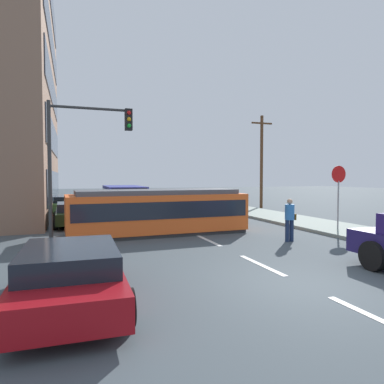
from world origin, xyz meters
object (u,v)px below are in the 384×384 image
city_bus (124,197)px  parked_sedan_far (63,204)px  parked_sedan_mid (75,213)px  utility_pole_mid (262,160)px  streetcar_tram (158,211)px  pedestrian_crossing (290,217)px  stop_sign (339,184)px  parked_sedan_near (71,274)px  traffic_light_mast (83,145)px

city_bus → parked_sedan_far: (-4.08, 0.83, -0.44)m
parked_sedan_mid → utility_pole_mid: bearing=20.9°
streetcar_tram → parked_sedan_mid: (-3.43, 3.96, -0.39)m
parked_sedan_mid → city_bus: bearing=60.3°
pedestrian_crossing → parked_sedan_far: (-8.56, 14.19, -0.32)m
city_bus → parked_sedan_far: 4.18m
utility_pole_mid → stop_sign: bearing=-104.1°
parked_sedan_mid → parked_sedan_far: bearing=96.2°
city_bus → pedestrian_crossing: 14.09m
city_bus → stop_sign: (7.93, -12.14, 1.13)m
city_bus → parked_sedan_far: bearing=168.4°
utility_pole_mid → parked_sedan_near: bearing=-130.0°
city_bus → stop_sign: size_ratio=1.93×
streetcar_tram → traffic_light_mast: size_ratio=1.47×
parked_sedan_mid → utility_pole_mid: size_ratio=0.58×
streetcar_tram → stop_sign: (7.85, -2.30, 1.18)m
streetcar_tram → pedestrian_crossing: streetcar_tram is taller
pedestrian_crossing → parked_sedan_mid: bearing=136.4°
streetcar_tram → pedestrian_crossing: 5.63m
parked_sedan_far → traffic_light_mast: 12.23m
parked_sedan_near → parked_sedan_mid: size_ratio=1.01×
parked_sedan_near → stop_sign: 12.84m
streetcar_tram → traffic_light_mast: 4.30m
parked_sedan_near → stop_sign: bearing=25.7°
parked_sedan_far → utility_pole_mid: bearing=-5.0°
city_bus → parked_sedan_near: bearing=-101.4°
streetcar_tram → parked_sedan_far: streetcar_tram is taller
city_bus → traffic_light_mast: bearing=-105.6°
parked_sedan_mid → parked_sedan_far: 6.76m
parked_sedan_near → streetcar_tram: bearing=65.0°
stop_sign → traffic_light_mast: 11.16m
city_bus → parked_sedan_mid: (-3.35, -5.88, -0.44)m
pedestrian_crossing → parked_sedan_near: bearing=-151.9°
stop_sign → traffic_light_mast: bearing=173.8°
parked_sedan_near → parked_sedan_far: (-0.51, 18.50, 0.00)m
pedestrian_crossing → streetcar_tram: bearing=141.5°
streetcar_tram → traffic_light_mast: (-3.14, -1.11, 2.72)m
streetcar_tram → parked_sedan_near: streetcar_tram is taller
traffic_light_mast → stop_sign: bearing=-6.2°
pedestrian_crossing → utility_pole_mid: 14.68m
parked_sedan_far → streetcar_tram: bearing=-68.7°
streetcar_tram → city_bus: 9.85m
city_bus → pedestrian_crossing: city_bus is taller
utility_pole_mid → parked_sedan_far: bearing=175.0°
city_bus → traffic_light_mast: (-3.06, -10.95, 2.66)m
traffic_light_mast → utility_pole_mid: 17.44m
parked_sedan_near → parked_sedan_mid: bearing=89.0°
streetcar_tram → parked_sedan_near: 8.63m
stop_sign → utility_pole_mid: bearing=75.9°
city_bus → pedestrian_crossing: (4.49, -13.35, -0.12)m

